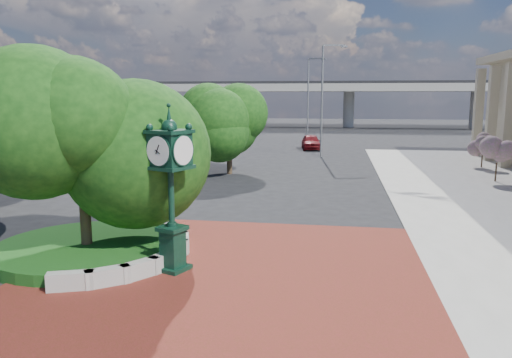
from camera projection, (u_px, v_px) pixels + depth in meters
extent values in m
plane|color=black|center=(233.00, 263.00, 16.03)|extent=(200.00, 200.00, 0.00)
cube|color=#612717|center=(226.00, 273.00, 15.05)|extent=(12.00, 12.00, 0.04)
cube|color=#9E9B93|center=(71.00, 282.00, 13.67)|extent=(1.29, 0.76, 0.54)
cube|color=#9E9B93|center=(108.00, 277.00, 13.99)|extent=(1.20, 1.04, 0.54)
cube|color=#9E9B93|center=(140.00, 270.00, 14.57)|extent=(1.00, 1.22, 0.54)
cube|color=#9E9B93|center=(164.00, 261.00, 15.35)|extent=(0.71, 1.30, 0.54)
cube|color=#9E9B93|center=(179.00, 252.00, 16.27)|extent=(0.35, 1.25, 0.54)
cube|color=#9E9B93|center=(183.00, 243.00, 17.23)|extent=(0.71, 1.30, 0.54)
cube|color=#9E9B93|center=(179.00, 236.00, 18.14)|extent=(1.00, 1.22, 0.54)
cube|color=#9E9B93|center=(168.00, 230.00, 18.93)|extent=(1.20, 1.04, 0.54)
cube|color=#9E9B93|center=(151.00, 226.00, 19.53)|extent=(1.29, 0.76, 0.54)
cylinder|color=#123F12|center=(87.00, 249.00, 16.78)|extent=(6.10, 6.10, 0.40)
cube|color=#9E9B93|center=(319.00, 88.00, 83.07)|extent=(90.00, 12.00, 1.20)
cube|color=black|center=(319.00, 83.00, 82.94)|extent=(90.00, 12.00, 0.40)
cylinder|color=#9E9B93|center=(122.00, 108.00, 89.20)|extent=(1.80, 1.80, 6.00)
cylinder|color=#9E9B93|center=(231.00, 109.00, 86.03)|extent=(1.80, 1.80, 6.00)
cylinder|color=#9E9B93|center=(349.00, 109.00, 82.87)|extent=(1.80, 1.80, 6.00)
cylinder|color=#9E9B93|center=(476.00, 110.00, 79.70)|extent=(1.80, 1.80, 6.00)
cylinder|color=#38281C|center=(86.00, 224.00, 16.64)|extent=(0.36, 0.36, 2.17)
sphere|color=#113A0F|center=(81.00, 145.00, 16.20)|extent=(5.20, 5.20, 5.20)
cylinder|color=#38281C|center=(229.00, 160.00, 34.02)|extent=(0.36, 0.36, 1.92)
sphere|color=#113A0F|center=(229.00, 126.00, 33.64)|extent=(4.40, 4.40, 4.40)
cube|color=black|center=(173.00, 268.00, 15.26)|extent=(1.10, 1.10, 0.17)
cube|color=black|center=(173.00, 248.00, 15.15)|extent=(0.76, 0.76, 1.16)
cube|color=black|center=(172.00, 228.00, 15.05)|extent=(0.96, 0.96, 0.13)
cylinder|color=black|center=(171.00, 197.00, 14.89)|extent=(0.18, 0.18, 1.79)
cube|color=black|center=(170.00, 149.00, 14.65)|extent=(1.24, 1.24, 0.95)
cylinder|color=white|center=(158.00, 151.00, 14.23)|extent=(0.80, 0.38, 0.84)
cylinder|color=white|center=(181.00, 148.00, 15.06)|extent=(0.80, 0.38, 0.84)
cylinder|color=white|center=(157.00, 149.00, 14.90)|extent=(0.38, 0.80, 0.84)
cylinder|color=white|center=(183.00, 150.00, 14.39)|extent=(0.38, 0.80, 0.84)
sphere|color=black|center=(169.00, 127.00, 14.54)|extent=(0.46, 0.46, 0.46)
cone|color=black|center=(169.00, 115.00, 14.48)|extent=(0.19, 0.19, 0.53)
imported|color=maroon|center=(311.00, 142.00, 49.43)|extent=(2.27, 4.51, 1.47)
cylinder|color=slate|center=(322.00, 102.00, 42.65)|extent=(0.17, 0.17, 9.46)
cube|color=slate|center=(334.00, 45.00, 41.88)|extent=(1.89, 0.49, 0.13)
cube|color=slate|center=(344.00, 47.00, 41.92)|extent=(0.56, 0.35, 0.16)
cylinder|color=slate|center=(308.00, 102.00, 54.80)|extent=(0.16, 0.16, 9.21)
cube|color=slate|center=(317.00, 58.00, 53.58)|extent=(1.78, 0.80, 0.12)
cube|color=slate|center=(324.00, 59.00, 53.20)|extent=(0.57, 0.42, 0.15)
cylinder|color=#38281C|center=(496.00, 172.00, 30.83)|extent=(0.10, 0.10, 1.20)
sphere|color=#BB5DAA|center=(497.00, 156.00, 30.66)|extent=(1.20, 1.20, 1.20)
cylinder|color=#38281C|center=(482.00, 160.00, 36.83)|extent=(0.10, 0.10, 1.20)
sphere|color=#BB5DAA|center=(483.00, 146.00, 36.66)|extent=(1.20, 1.20, 1.20)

